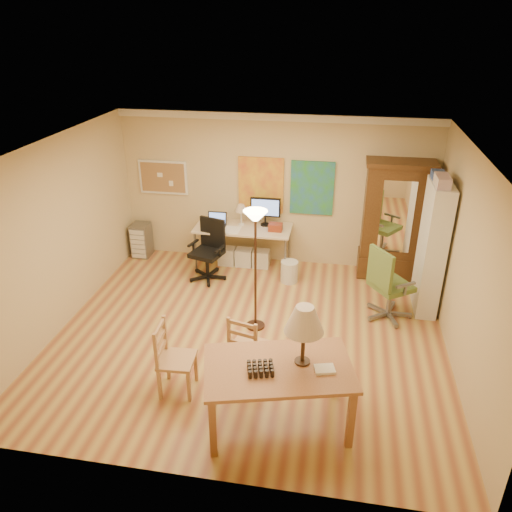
% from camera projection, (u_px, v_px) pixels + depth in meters
% --- Properties ---
extents(floor, '(5.50, 5.50, 0.00)m').
position_uv_depth(floor, '(249.00, 335.00, 7.19)').
color(floor, '#9F5A38').
rests_on(floor, ground).
extents(crown_molding, '(5.50, 0.08, 0.12)m').
position_uv_depth(crown_molding, '(276.00, 117.00, 8.21)').
color(crown_molding, white).
rests_on(crown_molding, floor).
extents(corkboard, '(0.90, 0.04, 0.62)m').
position_uv_depth(corkboard, '(163.00, 177.00, 9.04)').
color(corkboard, '#A1774B').
rests_on(corkboard, floor).
extents(art_panel_left, '(0.80, 0.04, 1.00)m').
position_uv_depth(art_panel_left, '(261.00, 185.00, 8.78)').
color(art_panel_left, yellow).
rests_on(art_panel_left, floor).
extents(art_panel_right, '(0.75, 0.04, 0.95)m').
position_uv_depth(art_panel_right, '(312.00, 188.00, 8.64)').
color(art_panel_right, teal).
rests_on(art_panel_right, floor).
extents(dining_table, '(1.77, 1.32, 1.49)m').
position_uv_depth(dining_table, '(288.00, 354.00, 5.27)').
color(dining_table, brown).
rests_on(dining_table, floor).
extents(ladder_chair_back, '(0.50, 0.49, 0.90)m').
position_uv_depth(ladder_chair_back, '(247.00, 347.00, 6.23)').
color(ladder_chair_back, '#9F7A48').
rests_on(ladder_chair_back, floor).
extents(ladder_chair_left, '(0.44, 0.46, 0.94)m').
position_uv_depth(ladder_chair_left, '(174.00, 360.00, 5.97)').
color(ladder_chair_left, '#9F7A48').
rests_on(ladder_chair_left, floor).
extents(torchiere_lamp, '(0.33, 0.33, 1.83)m').
position_uv_depth(torchiere_lamp, '(255.00, 236.00, 6.75)').
color(torchiere_lamp, '#392317').
rests_on(torchiere_lamp, floor).
extents(computer_desk, '(1.70, 0.74, 1.29)m').
position_uv_depth(computer_desk, '(245.00, 242.00, 8.97)').
color(computer_desk, '#C9B793').
rests_on(computer_desk, floor).
extents(office_chair_black, '(0.65, 0.65, 1.06)m').
position_uv_depth(office_chair_black, '(208.00, 263.00, 8.62)').
color(office_chair_black, black).
rests_on(office_chair_black, floor).
extents(office_chair_green, '(0.74, 0.74, 1.16)m').
position_uv_depth(office_chair_green, '(387.00, 299.00, 7.49)').
color(office_chair_green, slate).
rests_on(office_chair_green, floor).
extents(drawer_cart, '(0.32, 0.38, 0.64)m').
position_uv_depth(drawer_cart, '(141.00, 240.00, 9.43)').
color(drawer_cart, slate).
rests_on(drawer_cart, floor).
extents(armoire, '(1.12, 0.53, 2.06)m').
position_uv_depth(armoire, '(393.00, 228.00, 8.46)').
color(armoire, '#3D2110').
rests_on(armoire, floor).
extents(bookshelf, '(0.30, 0.81, 2.03)m').
position_uv_depth(bookshelf, '(432.00, 249.00, 7.46)').
color(bookshelf, white).
rests_on(bookshelf, floor).
extents(wastebin, '(0.30, 0.30, 0.38)m').
position_uv_depth(wastebin, '(289.00, 272.00, 8.56)').
color(wastebin, silver).
rests_on(wastebin, floor).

